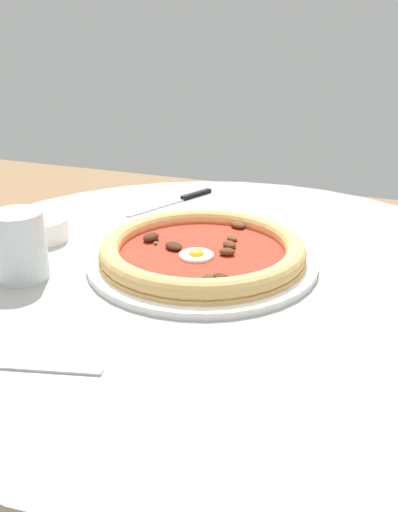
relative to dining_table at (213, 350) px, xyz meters
name	(u,v)px	position (x,y,z in m)	size (l,w,h in m)	color
dining_table	(213,350)	(0.00, 0.00, 0.00)	(0.92, 0.92, 0.75)	#999993
pizza_on_plate	(201,253)	(0.00, 0.02, 0.16)	(0.33, 0.33, 0.04)	white
water_glass	(21,250)	(-0.13, 0.23, 0.18)	(0.07, 0.07, 0.09)	silver
steak_knife	(183,199)	(0.28, 0.16, 0.15)	(0.20, 0.10, 0.01)	silver
ramekin_capers	(43,229)	(0.00, 0.29, 0.16)	(0.08, 0.08, 0.04)	white
fork_utensil	(26,367)	(-0.31, 0.09, 0.14)	(0.05, 0.16, 0.00)	#BCBCC1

